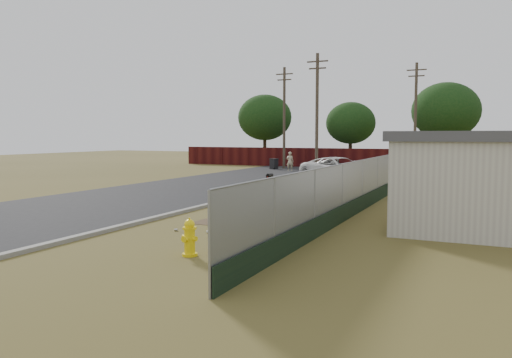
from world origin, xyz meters
The scene contains 12 objects.
ground centered at (0.00, 0.00, 0.00)m, with size 120.00×120.00×0.00m, color brown.
street centered at (-6.76, 8.05, 0.02)m, with size 15.10×60.00×0.12m.
chainlink_fence centered at (3.12, 1.03, 0.80)m, with size 0.10×27.06×2.02m.
privacy_fence centered at (-6.00, 25.00, 0.90)m, with size 30.00×0.12×1.80m, color #400F0D.
utility_poles centered at (-3.67, 20.67, 4.69)m, with size 12.60×8.24×9.00m.
horizon_trees centered at (0.84, 23.56, 4.63)m, with size 33.32×31.94×7.78m.
fire_hydrant centered at (0.99, -9.37, 0.45)m, with size 0.44×0.45×0.96m.
mailbox centered at (-1.66, 1.76, 0.95)m, with size 0.18×0.52×1.20m.
pickup_truck centered at (-1.27, 12.42, 0.77)m, with size 2.56×5.56×1.55m, color silver.
pedestrian centered at (-7.28, 19.03, 0.82)m, with size 0.60×0.39×1.63m, color tan.
trash_bin centered at (-9.49, 20.83, 0.48)m, with size 0.76×0.82×0.94m.
scattered_litter centered at (0.20, -2.80, 0.04)m, with size 3.79×11.61×0.07m.
Camera 1 is at (7.59, -19.68, 2.97)m, focal length 35.00 mm.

